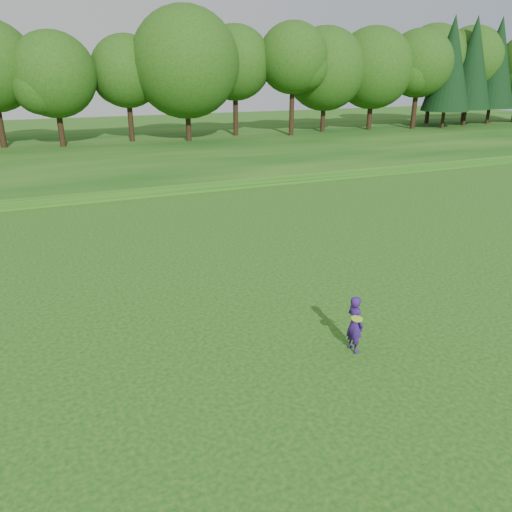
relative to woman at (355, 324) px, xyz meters
name	(u,v)px	position (x,y,z in m)	size (l,w,h in m)	color
ground	(194,426)	(-4.52, -1.22, -0.75)	(140.00, 140.00, 0.00)	#0E480F
berm	(74,155)	(-4.52, 32.78, -0.45)	(130.00, 30.00, 0.60)	#0E480F
walking_path	(92,198)	(-4.52, 18.78, -0.73)	(130.00, 1.60, 0.04)	gray
treeline	(58,49)	(-4.52, 36.78, 7.35)	(104.00, 7.00, 15.00)	#1A420F
woman	(355,324)	(0.00, 0.00, 0.00)	(0.47, 0.68, 1.49)	navy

